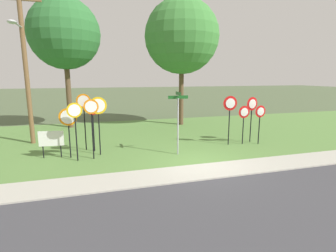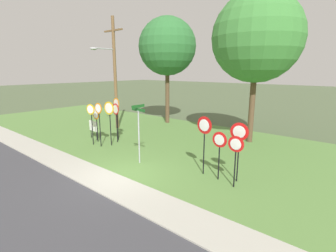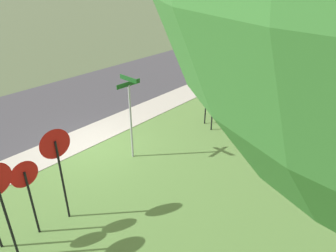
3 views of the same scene
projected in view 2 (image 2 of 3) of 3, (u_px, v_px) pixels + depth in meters
ground_plane at (121, 176)px, 11.27m from camera, size 160.00×160.00×0.00m
sidewalk_strip at (106, 182)px, 10.67m from camera, size 44.00×1.60×0.06m
grass_median at (195, 146)px, 15.75m from camera, size 44.00×12.00×0.04m
stop_sign_near_left at (96, 117)px, 16.20m from camera, size 0.80×0.12×2.31m
stop_sign_near_right at (109, 113)px, 15.33m from camera, size 0.80×0.13×2.77m
stop_sign_far_left at (116, 114)px, 16.06m from camera, size 0.71×0.13×2.56m
stop_sign_far_center at (117, 110)px, 16.57m from camera, size 0.70×0.13×2.86m
stop_sign_far_right at (91, 116)px, 15.52m from camera, size 0.65×0.15×2.60m
stop_sign_center_tall at (99, 116)px, 15.14m from camera, size 0.65×0.10×2.72m
yield_sign_near_left at (239, 138)px, 10.25m from camera, size 0.75×0.16×2.57m
yield_sign_near_right at (219, 145)px, 10.52m from camera, size 0.68×0.10×2.13m
yield_sign_far_left at (204, 131)px, 11.01m from camera, size 0.78×0.12×2.67m
yield_sign_far_right at (236, 150)px, 9.80m from camera, size 0.66×0.11×2.15m
street_name_post at (139, 129)px, 12.44m from camera, size 0.96×0.82×2.99m
utility_pole at (113, 70)px, 19.40m from camera, size 2.10×2.23×8.60m
notice_board at (93, 127)px, 17.11m from camera, size 1.10×0.13×1.25m
oak_tree_left at (167, 47)px, 21.24m from camera, size 4.88×4.88×9.04m
oak_tree_right at (257, 38)px, 15.20m from camera, size 5.47×5.47×9.31m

